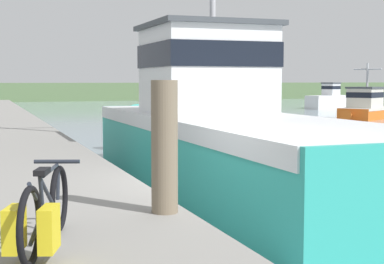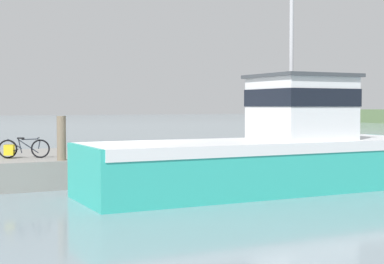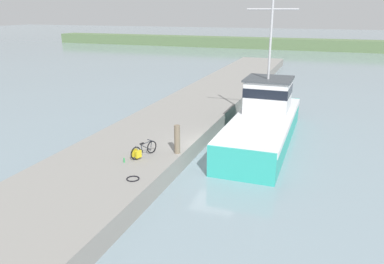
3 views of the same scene
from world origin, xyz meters
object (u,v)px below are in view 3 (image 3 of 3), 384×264
object	(u,v)px
fishing_boat_main	(264,120)
water_bottle_on_curb	(124,160)
mooring_post	(177,139)
bicycle_touring	(141,151)

from	to	relation	value
fishing_boat_main	water_bottle_on_curb	size ratio (longest dim) A/B	62.06
fishing_boat_main	mooring_post	world-z (taller)	fishing_boat_main
fishing_boat_main	bicycle_touring	bearing A→B (deg)	-122.34
bicycle_touring	water_bottle_on_curb	size ratio (longest dim) A/B	7.32
fishing_boat_main	mooring_post	distance (m)	7.32
water_bottle_on_curb	fishing_boat_main	bearing A→B (deg)	58.08
mooring_post	water_bottle_on_curb	bearing A→B (deg)	-133.56
fishing_boat_main	bicycle_touring	xyz separation A→B (m)	(-4.84, -7.62, -0.01)
bicycle_touring	water_bottle_on_curb	distance (m)	1.05
bicycle_touring	water_bottle_on_curb	xyz separation A→B (m)	(-0.48, -0.91, -0.22)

